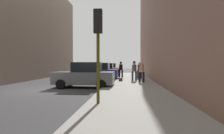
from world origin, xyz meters
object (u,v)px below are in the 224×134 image
parked_silver_sedan (109,69)px  traffic_light (98,36)px  fire_hydrant (112,78)px  duffel_bag (121,79)px  pedestrian_with_beanie (134,70)px  parked_blue_sedan (98,72)px  pedestrian_in_tan_coat (142,71)px  pedestrian_in_red_jacket (140,69)px  pedestrian_with_fedora (121,69)px  parked_gray_coupe (85,76)px  parked_red_hatchback (105,70)px

parked_silver_sedan → traffic_light: 23.63m
fire_hydrant → duffel_bag: bearing=68.6°
parked_silver_sedan → traffic_light: traffic_light is taller
traffic_light → pedestrian_with_beanie: 9.73m
parked_blue_sedan → pedestrian_in_tan_coat: (4.19, -3.52, 0.26)m
parked_blue_sedan → traffic_light: bearing=-80.9°
parked_silver_sedan → traffic_light: (1.85, -23.48, 1.91)m
pedestrian_in_tan_coat → pedestrian_in_red_jacket: (0.11, 3.73, 0.00)m
parked_blue_sedan → pedestrian_in_tan_coat: bearing=-40.0°
traffic_light → pedestrian_with_fedora: traffic_light is taller
pedestrian_with_beanie → pedestrian_in_red_jacket: bearing=74.3°
pedestrian_in_tan_coat → traffic_light: bearing=-106.3°
parked_gray_coupe → fire_hydrant: bearing=46.3°
parked_gray_coupe → parked_silver_sedan: bearing=90.0°
parked_red_hatchback → traffic_light: 17.22m
parked_gray_coupe → traffic_light: (1.85, -5.53, 1.91)m
parked_blue_sedan → pedestrian_with_fedora: 2.67m
parked_blue_sedan → parked_silver_sedan: bearing=90.0°
parked_gray_coupe → parked_red_hatchback: (-0.00, 11.49, 0.00)m
pedestrian_in_red_jacket → parked_red_hatchback: bearing=129.2°
pedestrian_in_red_jacket → pedestrian_with_fedora: 2.26m
parked_red_hatchback → parked_silver_sedan: 6.46m
duffel_bag → parked_blue_sedan: bearing=134.0°
parked_silver_sedan → pedestrian_with_beanie: bearing=-75.4°
parked_gray_coupe → parked_blue_sedan: same height
parked_red_hatchback → duffel_bag: 8.38m
pedestrian_with_beanie → pedestrian_in_tan_coat: bearing=-69.1°
parked_blue_sedan → parked_red_hatchback: (0.00, 5.49, 0.00)m
parked_gray_coupe → parked_blue_sedan: (-0.00, 6.00, 0.00)m
parked_silver_sedan → fire_hydrant: bearing=-83.6°
fire_hydrant → pedestrian_with_beanie: size_ratio=0.40×
pedestrian_in_red_jacket → pedestrian_with_beanie: bearing=-105.7°
pedestrian_with_beanie → parked_red_hatchback: bearing=115.7°
parked_blue_sedan → parked_silver_sedan: (-0.00, 11.95, 0.00)m
pedestrian_with_fedora → pedestrian_with_beanie: 3.65m
parked_blue_sedan → traffic_light: traffic_light is taller
parked_blue_sedan → pedestrian_with_beanie: pedestrian_with_beanie is taller
parked_red_hatchback → duffel_bag: size_ratio=9.64×
traffic_light → pedestrian_in_tan_coat: 8.51m
pedestrian_with_beanie → fire_hydrant: bearing=-132.6°
pedestrian_in_red_jacket → pedestrian_with_fedora: pedestrian_with_fedora is taller
parked_blue_sedan → fire_hydrant: 4.51m
parked_blue_sedan → duffel_bag: parked_blue_sedan is taller
fire_hydrant → pedestrian_with_fedora: size_ratio=0.40×
parked_blue_sedan → pedestrian_with_fedora: (2.32, 1.29, 0.29)m
parked_red_hatchback → pedestrian_with_fedora: pedestrian_with_fedora is taller
fire_hydrant → parked_blue_sedan: bearing=113.7°
parked_gray_coupe → parked_red_hatchback: same height
parked_red_hatchback → traffic_light: bearing=-83.8°
parked_red_hatchback → parked_silver_sedan: size_ratio=0.99×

